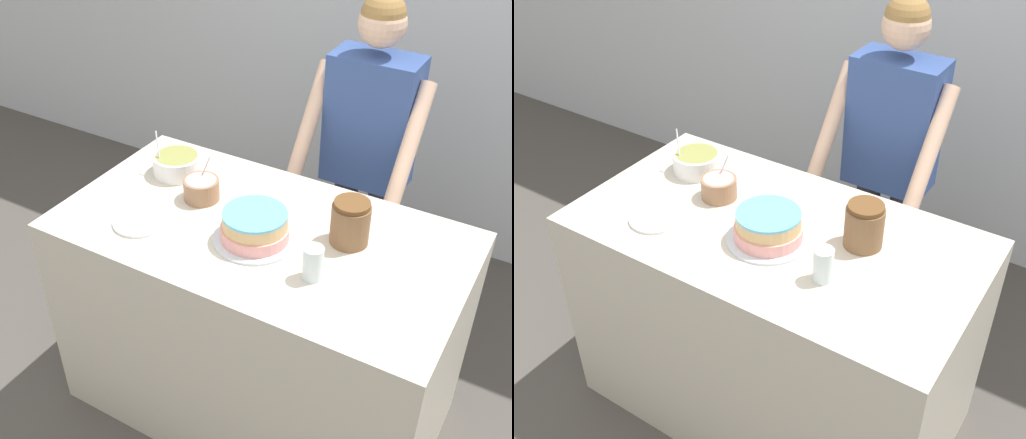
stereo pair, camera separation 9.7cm
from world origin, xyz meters
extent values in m
cube|color=silver|center=(0.00, 2.00, 1.30)|extent=(10.00, 0.05, 2.60)
cube|color=beige|center=(0.00, 0.41, 0.47)|extent=(1.51, 0.82, 0.94)
cylinder|color=#2D2D38|center=(0.02, 1.18, 0.39)|extent=(0.11, 0.11, 0.78)
cylinder|color=#2D2D38|center=(0.19, 1.18, 0.39)|extent=(0.11, 0.11, 0.78)
cube|color=#334C8C|center=(0.11, 1.18, 1.08)|extent=(0.38, 0.21, 0.59)
cylinder|color=beige|center=(-0.11, 1.02, 1.07)|extent=(0.07, 0.38, 0.50)
cylinder|color=beige|center=(0.33, 1.02, 1.07)|extent=(0.07, 0.38, 0.50)
sphere|color=beige|center=(0.11, 1.18, 1.50)|extent=(0.20, 0.20, 0.20)
sphere|color=olive|center=(0.11, 1.18, 1.53)|extent=(0.18, 0.18, 0.18)
cylinder|color=silver|center=(0.02, 0.34, 0.95)|extent=(0.30, 0.30, 0.01)
cylinder|color=pink|center=(0.02, 0.34, 0.98)|extent=(0.25, 0.25, 0.05)
cylinder|color=#DBB275|center=(0.02, 0.34, 1.03)|extent=(0.23, 0.23, 0.05)
cylinder|color=#60B7E0|center=(0.02, 0.34, 1.06)|extent=(0.23, 0.23, 0.01)
cylinder|color=white|center=(-0.49, 0.58, 0.99)|extent=(0.20, 0.20, 0.08)
cylinder|color=olive|center=(-0.49, 0.58, 1.02)|extent=(0.17, 0.17, 0.01)
cylinder|color=silver|center=(-0.54, 0.53, 1.04)|extent=(0.07, 0.07, 0.18)
cylinder|color=#936B4C|center=(-0.30, 0.47, 0.99)|extent=(0.14, 0.14, 0.09)
cylinder|color=pink|center=(-0.30, 0.47, 1.02)|extent=(0.12, 0.12, 0.01)
cylinder|color=silver|center=(-0.32, 0.52, 1.03)|extent=(0.06, 0.03, 0.15)
cylinder|color=silver|center=(0.28, 0.26, 1.01)|extent=(0.07, 0.07, 0.12)
cylinder|color=silver|center=(-0.40, 0.22, 0.95)|extent=(0.20, 0.20, 0.01)
cylinder|color=brown|center=(0.31, 0.50, 1.02)|extent=(0.14, 0.14, 0.15)
cylinder|color=brown|center=(0.31, 0.50, 1.10)|extent=(0.13, 0.13, 0.02)
camera|label=1|loc=(0.94, -1.23, 2.32)|focal=45.00mm
camera|label=2|loc=(1.02, -1.18, 2.32)|focal=45.00mm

